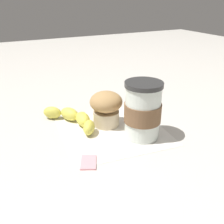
{
  "coord_description": "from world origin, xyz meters",
  "views": [
    {
      "loc": [
        0.27,
        0.53,
        0.32
      ],
      "look_at": [
        0.0,
        0.0,
        0.05
      ],
      "focal_mm": 42.0,
      "sensor_mm": 36.0,
      "label": 1
    }
  ],
  "objects_px": {
    "banana": "(74,118)",
    "muffin": "(107,107)",
    "sugar_packet": "(88,162)",
    "coffee_cup": "(143,111)"
  },
  "relations": [
    {
      "from": "coffee_cup",
      "to": "muffin",
      "type": "relative_size",
      "value": 1.5
    },
    {
      "from": "muffin",
      "to": "sugar_packet",
      "type": "relative_size",
      "value": 1.83
    },
    {
      "from": "banana",
      "to": "muffin",
      "type": "bearing_deg",
      "value": 150.52
    },
    {
      "from": "muffin",
      "to": "sugar_packet",
      "type": "xyz_separation_m",
      "value": [
        0.11,
        0.14,
        -0.05
      ]
    },
    {
      "from": "coffee_cup",
      "to": "sugar_packet",
      "type": "height_order",
      "value": "coffee_cup"
    },
    {
      "from": "coffee_cup",
      "to": "muffin",
      "type": "distance_m",
      "value": 0.11
    },
    {
      "from": "banana",
      "to": "sugar_packet",
      "type": "distance_m",
      "value": 0.18
    },
    {
      "from": "muffin",
      "to": "banana",
      "type": "bearing_deg",
      "value": -29.48
    },
    {
      "from": "coffee_cup",
      "to": "sugar_packet",
      "type": "bearing_deg",
      "value": 15.8
    },
    {
      "from": "banana",
      "to": "sugar_packet",
      "type": "xyz_separation_m",
      "value": [
        0.03,
        0.18,
        -0.02
      ]
    }
  ]
}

